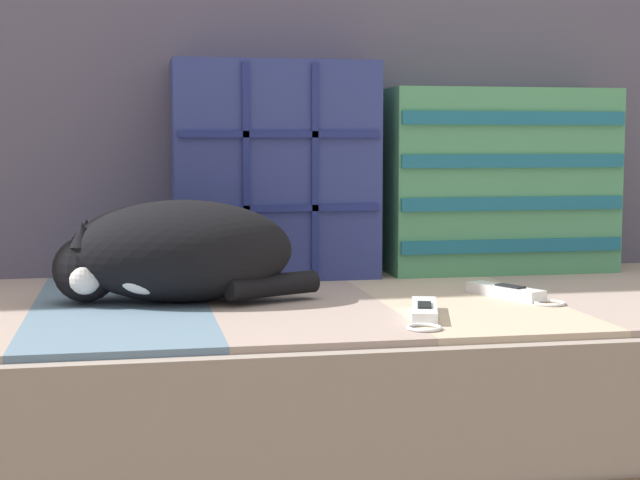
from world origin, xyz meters
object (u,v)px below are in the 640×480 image
at_px(throw_pillow_quilted, 275,170).
at_px(game_remote_far, 509,292).
at_px(game_remote_near, 424,312).
at_px(throw_pillow_striped, 501,181).
at_px(sleeping_cat, 171,254).
at_px(couch, 366,393).

xyz_separation_m(throw_pillow_quilted, game_remote_far, (0.34, -0.31, -0.19)).
bearing_deg(game_remote_near, throw_pillow_striped, 57.21).
relative_size(throw_pillow_striped, game_remote_far, 2.32).
xyz_separation_m(sleeping_cat, game_remote_far, (0.55, -0.06, -0.07)).
height_order(throw_pillow_quilted, game_remote_near, throw_pillow_quilted).
bearing_deg(game_remote_near, throw_pillow_quilted, 108.07).
xyz_separation_m(throw_pillow_striped, game_remote_far, (-0.11, -0.31, -0.17)).
xyz_separation_m(sleeping_cat, game_remote_near, (0.36, -0.21, -0.07)).
height_order(couch, game_remote_far, game_remote_far).
xyz_separation_m(couch, throw_pillow_striped, (0.32, 0.22, 0.35)).
distance_m(throw_pillow_striped, game_remote_far, 0.37).
relative_size(game_remote_near, game_remote_far, 1.05).
bearing_deg(sleeping_cat, game_remote_far, -6.17).
distance_m(couch, game_remote_far, 0.30).
bearing_deg(throw_pillow_striped, throw_pillow_quilted, 179.94).
xyz_separation_m(couch, game_remote_far, (0.22, -0.09, 0.18)).
bearing_deg(throw_pillow_striped, sleeping_cat, -159.02).
bearing_deg(couch, sleeping_cat, -173.99).
relative_size(throw_pillow_quilted, game_remote_far, 2.08).
bearing_deg(game_remote_far, throw_pillow_striped, 71.16).
bearing_deg(throw_pillow_quilted, game_remote_near, -71.93).
bearing_deg(sleeping_cat, throw_pillow_striped, 20.98).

